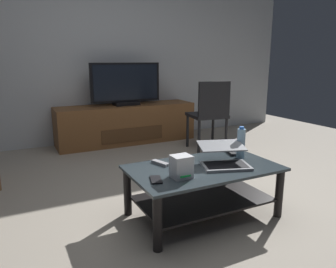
# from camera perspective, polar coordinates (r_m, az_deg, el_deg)

# --- Properties ---
(ground_plane) EXTENTS (7.68, 7.68, 0.00)m
(ground_plane) POSITION_cam_1_polar(r_m,az_deg,el_deg) (2.69, 2.13, -12.55)
(ground_plane) COLOR #9E9384
(back_wall) EXTENTS (6.40, 0.12, 2.80)m
(back_wall) POSITION_cam_1_polar(r_m,az_deg,el_deg) (4.76, -12.84, 15.61)
(back_wall) COLOR silver
(back_wall) RESTS_ON ground
(coffee_table) EXTENTS (1.10, 0.64, 0.39)m
(coffee_table) POSITION_cam_1_polar(r_m,az_deg,el_deg) (2.45, 6.27, -8.52)
(coffee_table) COLOR #2D383D
(coffee_table) RESTS_ON ground
(media_cabinet) EXTENTS (1.95, 0.51, 0.54)m
(media_cabinet) POSITION_cam_1_polar(r_m,az_deg,el_deg) (4.63, -7.38, 1.84)
(media_cabinet) COLOR brown
(media_cabinet) RESTS_ON ground
(television) EXTENTS (0.99, 0.20, 0.58)m
(television) POSITION_cam_1_polar(r_m,az_deg,el_deg) (4.53, -7.49, 8.62)
(television) COLOR black
(television) RESTS_ON media_cabinet
(dining_chair) EXTENTS (0.50, 0.50, 0.91)m
(dining_chair) POSITION_cam_1_polar(r_m,az_deg,el_deg) (4.14, 7.42, 3.94)
(dining_chair) COLOR black
(dining_chair) RESTS_ON ground
(laptop) EXTENTS (0.44, 0.44, 0.15)m
(laptop) POSITION_cam_1_polar(r_m,az_deg,el_deg) (2.45, 9.91, -4.12)
(laptop) COLOR gray
(laptop) RESTS_ON coffee_table
(router_box) EXTENTS (0.13, 0.12, 0.15)m
(router_box) POSITION_cam_1_polar(r_m,az_deg,el_deg) (2.16, 2.38, -5.81)
(router_box) COLOR silver
(router_box) RESTS_ON coffee_table
(water_bottle_near) EXTENTS (0.07, 0.07, 0.26)m
(water_bottle_near) POSITION_cam_1_polar(r_m,az_deg,el_deg) (2.63, 12.84, -1.60)
(water_bottle_near) COLOR #99C6E5
(water_bottle_near) RESTS_ON coffee_table
(cell_phone) EXTENTS (0.11, 0.15, 0.01)m
(cell_phone) POSITION_cam_1_polar(r_m,az_deg,el_deg) (2.13, -2.15, -8.11)
(cell_phone) COLOR black
(cell_phone) RESTS_ON coffee_table
(tv_remote) EXTENTS (0.09, 0.17, 0.02)m
(tv_remote) POSITION_cam_1_polar(r_m,az_deg,el_deg) (2.44, -1.37, -5.16)
(tv_remote) COLOR #99999E
(tv_remote) RESTS_ON coffee_table
(soundbar_remote) EXTENTS (0.09, 0.17, 0.02)m
(soundbar_remote) POSITION_cam_1_polar(r_m,az_deg,el_deg) (2.76, 11.08, -3.23)
(soundbar_remote) COLOR black
(soundbar_remote) RESTS_ON coffee_table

